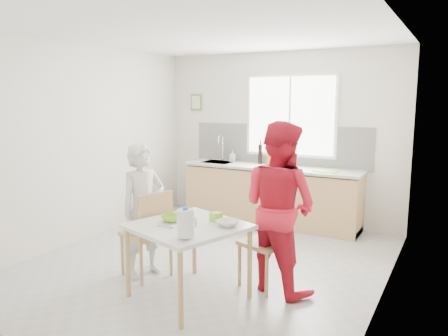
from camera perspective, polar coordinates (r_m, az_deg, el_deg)
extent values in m
plane|color=#B7B7B2|center=(5.41, -2.19, -12.25)|extent=(4.50, 4.50, 0.00)
plane|color=silver|center=(7.09, 7.13, 4.01)|extent=(4.00, 0.00, 4.00)
plane|color=silver|center=(3.38, -22.33, -2.18)|extent=(4.00, 0.00, 4.00)
plane|color=silver|center=(6.34, -17.99, 3.04)|extent=(0.00, 4.50, 4.50)
plane|color=silver|center=(4.41, 20.62, 0.41)|extent=(0.00, 4.50, 4.50)
plane|color=white|center=(5.10, -2.38, 17.32)|extent=(4.50, 4.50, 0.00)
cube|color=white|center=(6.99, 8.68, 6.78)|extent=(1.50, 0.03, 1.30)
cube|color=white|center=(6.97, 8.62, 6.77)|extent=(1.40, 0.02, 1.20)
cube|color=white|center=(6.96, 8.61, 6.77)|extent=(0.03, 0.03, 1.20)
cube|color=white|center=(7.10, 7.09, 3.00)|extent=(3.00, 0.02, 0.65)
cube|color=#538F41|center=(7.76, -3.64, 8.56)|extent=(0.22, 0.02, 0.28)
cube|color=beige|center=(7.75, -3.69, 8.56)|extent=(0.16, 0.01, 0.22)
cube|color=tan|center=(6.96, 6.07, -3.74)|extent=(2.80, 0.60, 0.86)
cube|color=#3F3326|center=(7.06, 6.02, -6.75)|extent=(2.80, 0.54, 0.10)
cube|color=silver|center=(6.87, 6.14, 0.09)|extent=(2.84, 0.64, 0.04)
cube|color=#A5A5AA|center=(7.28, -0.77, 0.69)|extent=(0.50, 0.40, 0.03)
cylinder|color=silver|center=(7.40, -0.17, 2.34)|extent=(0.02, 0.02, 0.36)
torus|color=silver|center=(7.32, -0.43, 3.68)|extent=(0.02, 0.18, 0.18)
cube|color=white|center=(4.32, -4.74, -7.62)|extent=(1.23, 1.23, 0.04)
cylinder|color=tan|center=(4.55, -12.46, -12.06)|extent=(0.05, 0.05, 0.69)
cylinder|color=tan|center=(5.01, -3.90, -9.85)|extent=(0.05, 0.05, 0.69)
cylinder|color=tan|center=(3.89, -5.69, -15.65)|extent=(0.05, 0.05, 0.69)
cylinder|color=tan|center=(4.42, 3.36, -12.49)|extent=(0.05, 0.05, 0.69)
cube|color=tan|center=(4.97, -10.16, -8.45)|extent=(0.57, 0.57, 0.04)
cube|color=tan|center=(4.74, -8.88, -6.05)|extent=(0.16, 0.42, 0.47)
cylinder|color=tan|center=(5.31, -9.47, -10.16)|extent=(0.04, 0.04, 0.46)
cylinder|color=tan|center=(5.12, -13.14, -11.03)|extent=(0.04, 0.04, 0.46)
cylinder|color=tan|center=(5.01, -6.95, -11.30)|extent=(0.04, 0.04, 0.46)
cylinder|color=tan|center=(4.81, -10.75, -12.30)|extent=(0.04, 0.04, 0.46)
cube|color=tan|center=(4.65, 5.42, -9.71)|extent=(0.56, 0.56, 0.04)
cube|color=tan|center=(4.72, 7.08, -6.23)|extent=(0.41, 0.16, 0.46)
cylinder|color=tan|center=(4.72, 2.04, -12.57)|extent=(0.04, 0.04, 0.45)
cylinder|color=tan|center=(4.49, 5.59, -13.82)|extent=(0.04, 0.04, 0.45)
cylinder|color=tan|center=(4.98, 5.17, -11.42)|extent=(0.04, 0.04, 0.45)
cylinder|color=tan|center=(4.76, 8.68, -12.51)|extent=(0.04, 0.04, 0.45)
imported|color=silver|center=(4.93, -10.49, -5.47)|extent=(0.51, 0.63, 1.49)
imported|color=red|center=(4.51, 7.24, -5.05)|extent=(1.01, 0.89, 1.75)
imported|color=#87CA2E|center=(4.43, -6.88, -6.53)|extent=(0.26, 0.26, 0.07)
imported|color=silver|center=(4.25, 0.47, -7.24)|extent=(0.27, 0.27, 0.05)
cylinder|color=white|center=(3.86, -5.05, -7.17)|extent=(0.15, 0.15, 0.24)
cylinder|color=blue|center=(3.83, -5.08, -5.30)|extent=(0.05, 0.05, 0.03)
torus|color=white|center=(3.82, -4.11, -7.04)|extent=(0.12, 0.06, 0.11)
cube|color=#92D731|center=(4.40, -1.06, -6.39)|extent=(0.13, 0.13, 0.09)
cylinder|color=#A5A5AA|center=(4.24, -7.76, -7.56)|extent=(0.16, 0.02, 0.01)
cube|color=#78CA2E|center=(6.50, 13.16, -0.39)|extent=(0.37, 0.28, 0.01)
cylinder|color=black|center=(7.08, 4.77, 1.84)|extent=(0.07, 0.07, 0.32)
cylinder|color=black|center=(6.97, 7.79, 1.59)|extent=(0.07, 0.07, 0.30)
cylinder|color=#965120|center=(6.98, 5.77, 1.06)|extent=(0.06, 0.06, 0.16)
imported|color=#999999|center=(7.29, 1.12, 1.59)|extent=(0.11, 0.11, 0.20)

